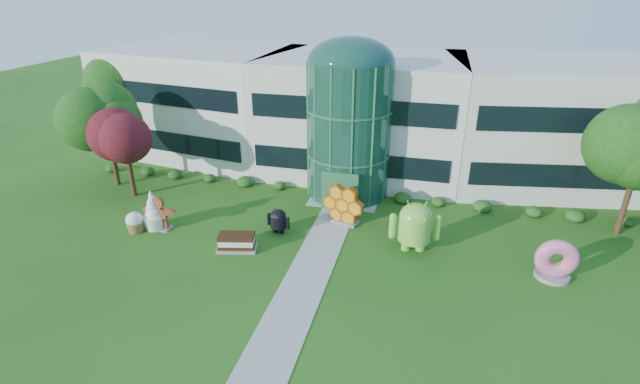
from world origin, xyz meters
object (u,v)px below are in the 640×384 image
(donut, at_px, (556,258))
(gingerbread, at_px, (159,213))
(android_black, at_px, (278,219))
(android_green, at_px, (415,223))

(donut, height_order, gingerbread, donut)
(gingerbread, bearing_deg, android_black, 11.28)
(android_green, xyz_separation_m, donut, (7.57, -1.03, -0.60))
(android_black, bearing_deg, gingerbread, -159.46)
(android_black, xyz_separation_m, donut, (16.10, -1.05, 0.24))
(android_black, xyz_separation_m, gingerbread, (-7.61, -1.41, 0.21))
(donut, bearing_deg, android_black, 173.69)
(donut, bearing_deg, android_green, 169.64)
(android_green, height_order, donut, android_green)
(android_green, bearing_deg, gingerbread, 175.48)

